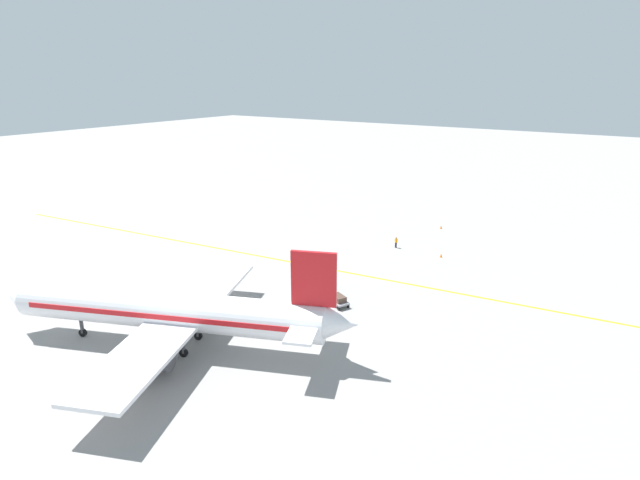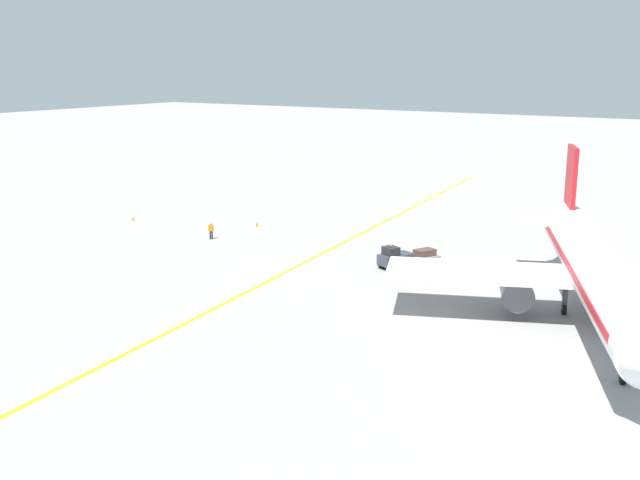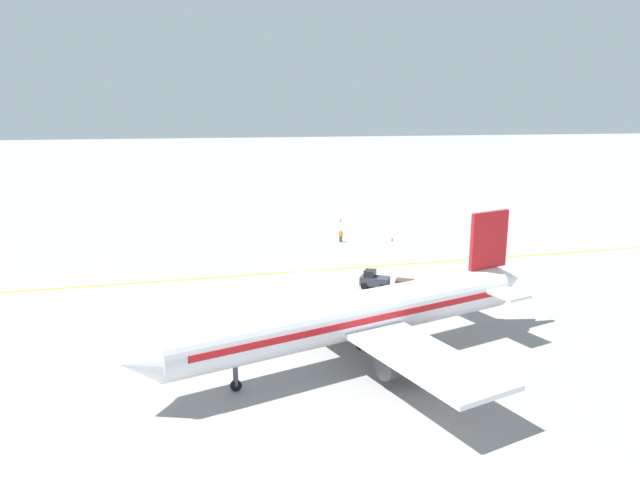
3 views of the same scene
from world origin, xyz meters
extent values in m
plane|color=gray|center=(0.00, 0.00, 0.00)|extent=(400.00, 400.00, 0.00)
cube|color=yellow|center=(0.00, 0.00, 0.00)|extent=(12.93, 119.39, 0.01)
cylinder|color=white|center=(-25.13, 0.60, 3.80)|extent=(14.58, 29.16, 3.60)
cone|color=white|center=(-31.20, 15.62, 3.80)|extent=(4.07, 3.51, 3.42)
cone|color=white|center=(-18.95, -14.69, 4.10)|extent=(3.96, 3.93, 3.06)
cube|color=red|center=(-25.13, 0.60, 3.95)|extent=(13.50, 26.40, 0.50)
cube|color=white|center=(-24.76, -0.32, 3.08)|extent=(27.91, 15.32, 0.36)
cylinder|color=#4C4C51|center=(-29.39, -2.20, 1.83)|extent=(3.24, 3.79, 2.20)
cylinder|color=#4C4C51|center=(-20.12, 1.55, 1.83)|extent=(3.24, 3.79, 2.20)
cube|color=red|center=(-19.88, -12.38, 8.10)|extent=(1.83, 3.84, 5.00)
cube|color=white|center=(-20.07, -11.91, 4.20)|extent=(9.24, 5.60, 0.24)
cylinder|color=#4C4C51|center=(-28.73, 9.50, 1.40)|extent=(0.36, 0.36, 2.00)
cylinder|color=black|center=(-28.73, 9.50, 0.40)|extent=(0.56, 0.85, 0.80)
cylinder|color=#4C4C51|center=(-25.86, -1.85, 1.40)|extent=(0.36, 0.36, 2.00)
cylinder|color=black|center=(-25.86, -1.85, 0.40)|extent=(0.56, 0.85, 0.80)
cylinder|color=#4C4C51|center=(-22.90, -0.65, 1.40)|extent=(0.36, 0.36, 2.00)
cylinder|color=black|center=(-22.90, -0.65, 0.40)|extent=(0.56, 0.85, 0.80)
cube|color=#333842|center=(-7.36, -5.33, 0.80)|extent=(2.66, 3.35, 0.90)
cube|color=black|center=(-7.12, -4.84, 1.60)|extent=(1.63, 1.55, 0.70)
sphere|color=orange|center=(-7.12, -4.84, 2.03)|extent=(0.16, 0.16, 0.16)
cylinder|color=black|center=(-7.61, -4.13, 0.35)|extent=(0.53, 0.74, 0.70)
cylinder|color=black|center=(-6.26, -4.79, 0.35)|extent=(0.53, 0.74, 0.70)
cylinder|color=black|center=(-8.46, -5.88, 0.35)|extent=(0.53, 0.74, 0.70)
cylinder|color=black|center=(-7.11, -6.54, 0.35)|extent=(0.53, 0.74, 0.70)
cube|color=gray|center=(-8.76, -8.21, 0.54)|extent=(2.40, 2.95, 0.20)
cube|color=#4C382D|center=(-8.76, -8.21, 0.94)|extent=(1.80, 2.13, 0.60)
cylinder|color=black|center=(-8.87, -7.00, 0.22)|extent=(0.32, 0.46, 0.44)
cylinder|color=black|center=(-7.74, -7.55, 0.22)|extent=(0.32, 0.46, 0.44)
cylinder|color=black|center=(-9.78, -8.87, 0.22)|extent=(0.32, 0.46, 0.44)
cylinder|color=black|center=(-8.64, -9.42, 0.22)|extent=(0.32, 0.46, 0.44)
cylinder|color=#23232D|center=(13.12, -5.23, 0.42)|extent=(0.16, 0.16, 0.85)
cylinder|color=#23232D|center=(13.21, -5.05, 0.42)|extent=(0.16, 0.16, 0.85)
cube|color=orange|center=(13.16, -5.14, 1.15)|extent=(0.36, 0.42, 0.60)
cylinder|color=orange|center=(13.05, -5.36, 1.15)|extent=(0.10, 0.10, 0.55)
cylinder|color=orange|center=(13.27, -4.93, 1.15)|extent=(0.10, 0.10, 0.55)
sphere|color=#9E7051|center=(13.16, -5.14, 1.57)|extent=(0.22, 0.22, 0.22)
cone|color=orange|center=(12.86, -12.37, 0.28)|extent=(0.32, 0.32, 0.55)
cone|color=orange|center=(26.44, -7.38, 0.28)|extent=(0.32, 0.32, 0.55)
camera|label=1|loc=(-52.87, -34.58, 24.75)|focal=28.00mm
camera|label=2|loc=(-35.00, 50.88, 17.33)|focal=42.00mm
camera|label=3|loc=(-69.40, 9.09, 20.87)|focal=35.00mm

